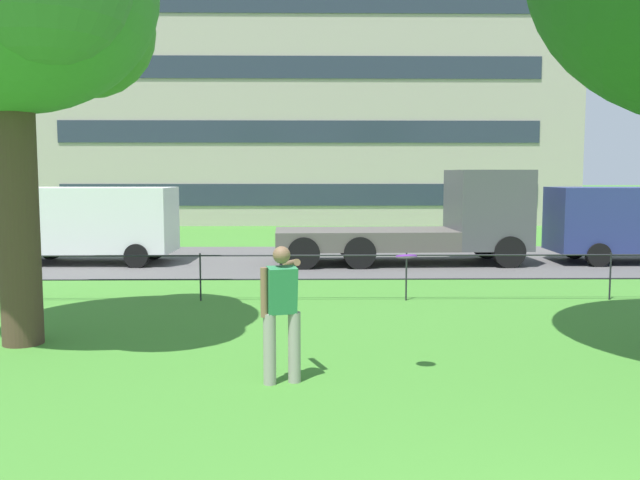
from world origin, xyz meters
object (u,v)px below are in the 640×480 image
Objects in this scene: panel_van_far_right at (88,220)px; panel_van_far_left at (638,220)px; frisbee at (406,256)px; flatbed_truck_right at (438,222)px; person_thrower at (282,309)px; apartment_building_background at (301,80)px.

panel_van_far_left is at bearing -0.28° from panel_van_far_right.
panel_van_far_right reaches higher than frisbee.
flatbed_truck_right is at bearing -0.83° from panel_van_far_right.
person_thrower is 0.35× the size of panel_van_far_left.
panel_van_far_right is at bearing 179.72° from panel_van_far_left.
panel_van_far_left reaches higher than person_thrower.
flatbed_truck_right is at bearing 77.16° from frisbee.
flatbed_truck_right is (4.14, 11.40, 0.27)m from person_thrower.
frisbee is 0.06× the size of panel_van_far_left.
panel_van_far_right is at bearing 179.17° from flatbed_truck_right.
frisbee is at bearing -127.22° from panel_van_far_left.
frisbee is at bearing -55.40° from panel_van_far_right.
flatbed_truck_right is 5.97m from panel_van_far_left.
panel_van_far_left is at bearing -63.25° from apartment_building_background.
person_thrower is 1.74m from frisbee.
flatbed_truck_right is 1.47× the size of panel_van_far_left.
panel_van_far_right is (-6.18, 11.55, 0.33)m from person_thrower.
person_thrower is at bearing -109.95° from flatbed_truck_right.
apartment_building_background is at bearing 101.83° from flatbed_truck_right.
flatbed_truck_right is at bearing 70.05° from person_thrower.
person_thrower reaches higher than frisbee.
panel_van_far_left is at bearing 48.62° from person_thrower.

